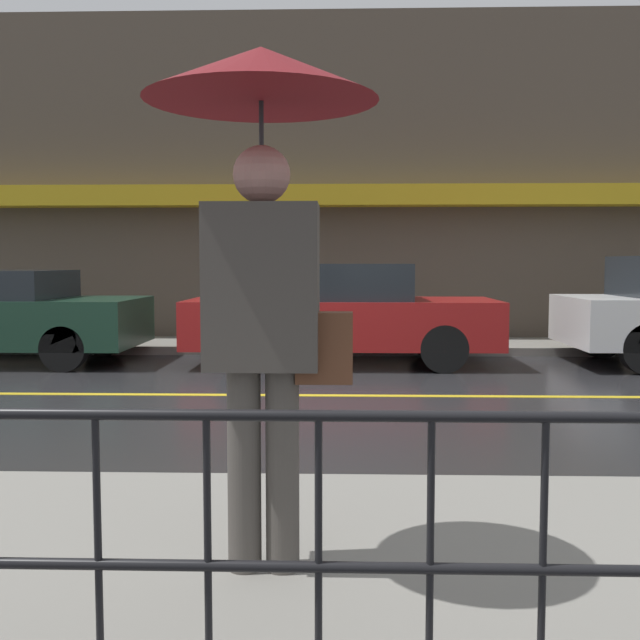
# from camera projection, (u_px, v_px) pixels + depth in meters

# --- Properties ---
(ground_plane) EXTENTS (80.00, 80.00, 0.00)m
(ground_plane) POSITION_uv_depth(u_px,v_px,m) (274.00, 395.00, 8.20)
(ground_plane) COLOR #262628
(sidewalk_near) EXTENTS (28.00, 2.61, 0.13)m
(sidewalk_near) POSITION_uv_depth(u_px,v_px,m) (176.00, 568.00, 3.41)
(sidewalk_near) COLOR gray
(sidewalk_near) RESTS_ON ground_plane
(sidewalk_far) EXTENTS (28.00, 1.68, 0.13)m
(sidewalk_far) POSITION_uv_depth(u_px,v_px,m) (297.00, 346.00, 12.51)
(sidewalk_far) COLOR gray
(sidewalk_far) RESTS_ON ground_plane
(lane_marking) EXTENTS (25.20, 0.12, 0.01)m
(lane_marking) POSITION_uv_depth(u_px,v_px,m) (274.00, 395.00, 8.20)
(lane_marking) COLOR gold
(lane_marking) RESTS_ON ground_plane
(building_storefront) EXTENTS (28.00, 0.85, 5.82)m
(building_storefront) POSITION_uv_depth(u_px,v_px,m) (300.00, 181.00, 13.26)
(building_storefront) COLOR #4C4238
(building_storefront) RESTS_ON ground_plane
(railing_foreground) EXTENTS (12.00, 0.04, 0.88)m
(railing_foreground) POSITION_uv_depth(u_px,v_px,m) (97.00, 512.00, 2.31)
(railing_foreground) COLOR black
(railing_foreground) RESTS_ON sidewalk_near
(pedestrian) EXTENTS (0.98, 0.98, 2.21)m
(pedestrian) POSITION_uv_depth(u_px,v_px,m) (263.00, 181.00, 3.11)
(pedestrian) COLOR #4C4742
(pedestrian) RESTS_ON sidewalk_near
(car_red) EXTENTS (4.35, 1.80, 1.44)m
(car_red) POSITION_uv_depth(u_px,v_px,m) (339.00, 313.00, 10.66)
(car_red) COLOR maroon
(car_red) RESTS_ON ground_plane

